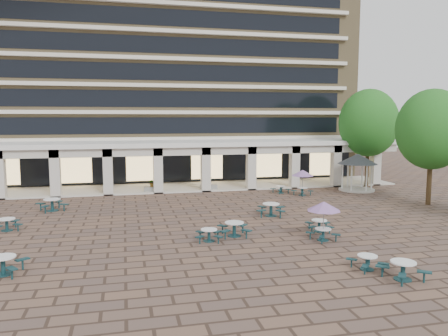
% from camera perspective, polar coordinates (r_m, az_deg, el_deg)
% --- Properties ---
extents(ground, '(120.00, 120.00, 0.00)m').
position_cam_1_polar(ground, '(26.92, -2.00, -7.55)').
color(ground, brown).
rests_on(ground, ground).
extents(apartment_building, '(40.00, 15.50, 25.20)m').
position_cam_1_polar(apartment_building, '(51.69, -7.55, 13.24)').
color(apartment_building, '#917B52').
rests_on(apartment_building, ground).
extents(retail_arcade, '(42.00, 6.60, 4.40)m').
position_cam_1_polar(retail_arcade, '(40.89, -5.94, 1.55)').
color(retail_arcade, white).
rests_on(retail_arcade, ground).
extents(picnic_table_0, '(1.95, 1.95, 0.79)m').
position_cam_1_polar(picnic_table_0, '(20.92, -26.91, -11.10)').
color(picnic_table_0, '#163F44').
rests_on(picnic_table_0, ground).
extents(picnic_table_1, '(1.91, 1.91, 0.80)m').
position_cam_1_polar(picnic_table_1, '(24.52, 1.35, -7.81)').
color(picnic_table_1, '#163F44').
rests_on(picnic_table_1, ground).
extents(picnic_table_2, '(1.54, 1.54, 0.64)m').
position_cam_1_polar(picnic_table_2, '(20.33, 18.21, -11.48)').
color(picnic_table_2, '#163F44').
rests_on(picnic_table_2, ground).
extents(picnic_table_3, '(1.88, 1.88, 0.77)m').
position_cam_1_polar(picnic_table_3, '(19.62, 22.35, -12.08)').
color(picnic_table_3, '#163F44').
rests_on(picnic_table_3, ground).
extents(picnic_table_5, '(1.68, 1.68, 0.67)m').
position_cam_1_polar(picnic_table_5, '(23.56, -1.97, -8.61)').
color(picnic_table_5, '#163F44').
rests_on(picnic_table_5, ground).
extents(picnic_table_6, '(1.83, 1.83, 2.11)m').
position_cam_1_polar(picnic_table_6, '(23.98, 12.90, -5.08)').
color(picnic_table_6, '#163F44').
rests_on(picnic_table_6, ground).
extents(picnic_table_7, '(1.77, 1.77, 0.68)m').
position_cam_1_polar(picnic_table_7, '(26.11, 12.33, -7.23)').
color(picnic_table_7, '#163F44').
rests_on(picnic_table_7, ground).
extents(picnic_table_8, '(1.93, 1.93, 0.72)m').
position_cam_1_polar(picnic_table_8, '(28.65, -26.51, -6.50)').
color(picnic_table_8, '#163F44').
rests_on(picnic_table_8, ground).
extents(picnic_table_10, '(2.31, 2.31, 0.86)m').
position_cam_1_polar(picnic_table_10, '(29.57, 6.16, -5.28)').
color(picnic_table_10, '#163F44').
rests_on(picnic_table_10, ground).
extents(picnic_table_11, '(1.87, 1.87, 2.16)m').
position_cam_1_polar(picnic_table_11, '(37.52, 10.22, -0.76)').
color(picnic_table_11, '#163F44').
rests_on(picnic_table_11, ground).
extents(picnic_table_12, '(2.37, 2.37, 0.87)m').
position_cam_1_polar(picnic_table_12, '(33.28, -21.53, -4.36)').
color(picnic_table_12, '#163F44').
rests_on(picnic_table_12, ground).
extents(picnic_table_13, '(1.70, 1.70, 0.65)m').
position_cam_1_polar(picnic_table_13, '(38.52, 7.41, -2.71)').
color(picnic_table_13, '#163F44').
rests_on(picnic_table_13, ground).
extents(gazebo, '(3.56, 3.56, 3.31)m').
position_cam_1_polar(gazebo, '(41.12, 17.03, 0.61)').
color(gazebo, beige).
rests_on(gazebo, ground).
extents(tree_east_a, '(5.24, 5.24, 8.72)m').
position_cam_1_polar(tree_east_a, '(36.15, 25.53, 4.57)').
color(tree_east_a, '#46351C').
rests_on(tree_east_a, ground).
extents(tree_east_c, '(5.58, 5.58, 9.29)m').
position_cam_1_polar(tree_east_c, '(43.87, 18.37, 5.61)').
color(tree_east_c, '#46351C').
rests_on(tree_east_c, ground).
extents(planter_left, '(1.50, 0.69, 1.26)m').
position_cam_1_polar(planter_left, '(39.08, -9.31, -2.43)').
color(planter_left, gray).
rests_on(planter_left, ground).
extents(planter_right, '(1.50, 0.62, 1.25)m').
position_cam_1_polar(planter_right, '(39.71, -2.01, -2.21)').
color(planter_right, gray).
rests_on(planter_right, ground).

